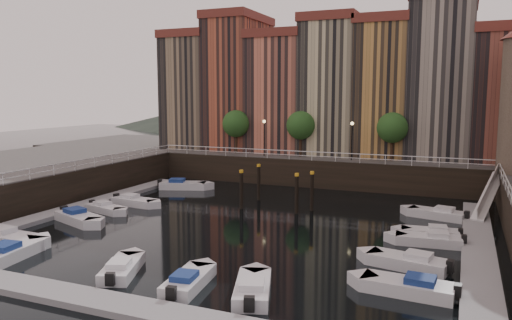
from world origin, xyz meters
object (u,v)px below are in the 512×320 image
at_px(gangway, 489,193).
at_px(mooring_pilings, 276,190).
at_px(boat_left_0, 8,238).
at_px(boat_left_1, 78,218).
at_px(boat_left_2, 105,208).

distance_m(gangway, mooring_pilings, 17.80).
bearing_deg(gangway, boat_left_0, -144.56).
xyz_separation_m(boat_left_0, boat_left_1, (0.34, 6.32, -0.01)).
height_order(gangway, boat_left_0, gangway).
relative_size(mooring_pilings, boat_left_2, 1.48).
relative_size(gangway, boat_left_2, 1.95).
relative_size(boat_left_0, boat_left_1, 1.00).
xyz_separation_m(mooring_pilings, boat_left_1, (-12.66, -10.80, -1.26)).
xyz_separation_m(gangway, boat_left_0, (-30.24, -21.52, -1.52)).
relative_size(mooring_pilings, boat_left_0, 1.22).
distance_m(boat_left_0, boat_left_1, 6.33).
bearing_deg(mooring_pilings, boat_left_0, -127.21).
relative_size(gangway, boat_left_1, 1.62).
bearing_deg(boat_left_0, boat_left_2, 91.94).
bearing_deg(boat_left_0, boat_left_1, 88.72).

